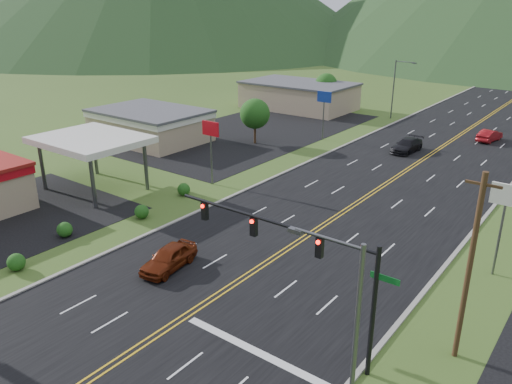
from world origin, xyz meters
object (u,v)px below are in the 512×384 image
Objects in this scene: streetlight_east at (349,330)px; car_red_far at (489,136)px; car_dark_mid at (407,146)px; traffic_signal at (301,254)px; streetlight_west at (396,86)px; car_red_near at (169,258)px; gas_canopy at (91,141)px.

car_red_far is at bearing 97.52° from streetlight_east.
car_red_far is at bearing 63.87° from car_dark_mid.
traffic_signal is 50.70m from car_red_far.
traffic_signal is at bearing 102.48° from car_red_far.
streetlight_west is 1.92× the size of car_red_near.
traffic_signal is at bearing -15.48° from car_red_near.
car_red_near is 37.65m from car_dark_mid.
gas_canopy is 49.93m from car_red_far.
car_red_near is 0.86× the size of car_dark_mid.
streetlight_east is at bearing 107.17° from car_red_far.
streetlight_west is 1.65× the size of car_dark_mid.
car_red_far is at bearing 58.51° from gas_canopy.
streetlight_east is 55.08m from car_red_far.
streetlight_east reaches higher than car_red_far.
car_red_near reaches higher than car_dark_mid.
streetlight_east is 35.28m from gas_canopy.
streetlight_west is 19.70m from car_dark_mid.
gas_canopy is 36.69m from car_dark_mid.
gas_canopy is (-28.48, 8.00, -0.46)m from traffic_signal.
streetlight_east is 1.65× the size of car_dark_mid.
car_dark_mid reaches higher than car_red_far.
traffic_signal is at bearing 139.61° from streetlight_east.
car_red_far is at bearing -19.57° from streetlight_west.
traffic_signal is 2.79× the size of car_red_far.
gas_canopy is 2.13× the size of car_red_near.
streetlight_east is 64.21m from streetlight_west.
car_red_near is at bearing -82.88° from streetlight_west.
streetlight_west is (-18.16, 56.00, -0.15)m from traffic_signal.
streetlight_east is at bearing -40.39° from traffic_signal.
traffic_signal is at bearing -72.03° from streetlight_west.
streetlight_east is at bearing -69.14° from streetlight_west.
streetlight_east is 1.92× the size of car_red_near.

